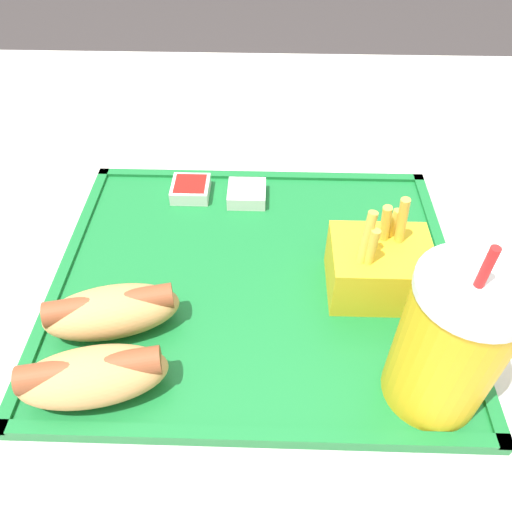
{
  "coord_description": "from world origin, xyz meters",
  "views": [
    {
      "loc": [
        -0.03,
        0.34,
        1.15
      ],
      "look_at": [
        -0.02,
        -0.01,
        0.79
      ],
      "focal_mm": 35.0,
      "sensor_mm": 36.0,
      "label": 1
    }
  ],
  "objects_px": {
    "fries_carton": "(378,266)",
    "sauce_cup_ketchup": "(191,189)",
    "soda_cup": "(450,343)",
    "hot_dog_far": "(93,375)",
    "hot_dog_near": "(112,311)",
    "sauce_cup_mayo": "(245,193)"
  },
  "relations": [
    {
      "from": "soda_cup",
      "to": "hot_dog_far",
      "type": "distance_m",
      "value": 0.29
    },
    {
      "from": "hot_dog_near",
      "to": "sauce_cup_ketchup",
      "type": "relative_size",
      "value": 2.93
    },
    {
      "from": "hot_dog_far",
      "to": "hot_dog_near",
      "type": "distance_m",
      "value": 0.07
    },
    {
      "from": "hot_dog_near",
      "to": "fries_carton",
      "type": "bearing_deg",
      "value": -166.89
    },
    {
      "from": "hot_dog_far",
      "to": "sauce_cup_ketchup",
      "type": "height_order",
      "value": "hot_dog_far"
    },
    {
      "from": "fries_carton",
      "to": "hot_dog_far",
      "type": "bearing_deg",
      "value": 26.62
    },
    {
      "from": "sauce_cup_mayo",
      "to": "sauce_cup_ketchup",
      "type": "relative_size",
      "value": 1.0
    },
    {
      "from": "soda_cup",
      "to": "fries_carton",
      "type": "relative_size",
      "value": 1.57
    },
    {
      "from": "hot_dog_far",
      "to": "fries_carton",
      "type": "bearing_deg",
      "value": -153.38
    },
    {
      "from": "sauce_cup_mayo",
      "to": "soda_cup",
      "type": "bearing_deg",
      "value": 123.68
    },
    {
      "from": "soda_cup",
      "to": "fries_carton",
      "type": "distance_m",
      "value": 0.13
    },
    {
      "from": "hot_dog_near",
      "to": "sauce_cup_mayo",
      "type": "distance_m",
      "value": 0.23
    },
    {
      "from": "soda_cup",
      "to": "sauce_cup_ketchup",
      "type": "height_order",
      "value": "soda_cup"
    },
    {
      "from": "fries_carton",
      "to": "sauce_cup_ketchup",
      "type": "bearing_deg",
      "value": -35.08
    },
    {
      "from": "soda_cup",
      "to": "hot_dog_far",
      "type": "xyz_separation_m",
      "value": [
        0.28,
        0.01,
        -0.04
      ]
    },
    {
      "from": "soda_cup",
      "to": "sauce_cup_ketchup",
      "type": "xyz_separation_m",
      "value": [
        0.24,
        -0.26,
        -0.06
      ]
    },
    {
      "from": "soda_cup",
      "to": "hot_dog_near",
      "type": "height_order",
      "value": "soda_cup"
    },
    {
      "from": "hot_dog_near",
      "to": "sauce_cup_ketchup",
      "type": "height_order",
      "value": "hot_dog_near"
    },
    {
      "from": "fries_carton",
      "to": "sauce_cup_mayo",
      "type": "xyz_separation_m",
      "value": [
        0.14,
        -0.14,
        -0.02
      ]
    },
    {
      "from": "hot_dog_far",
      "to": "hot_dog_near",
      "type": "bearing_deg",
      "value": -90.0
    },
    {
      "from": "soda_cup",
      "to": "hot_dog_near",
      "type": "bearing_deg",
      "value": -11.52
    },
    {
      "from": "soda_cup",
      "to": "hot_dog_far",
      "type": "relative_size",
      "value": 1.29
    }
  ]
}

